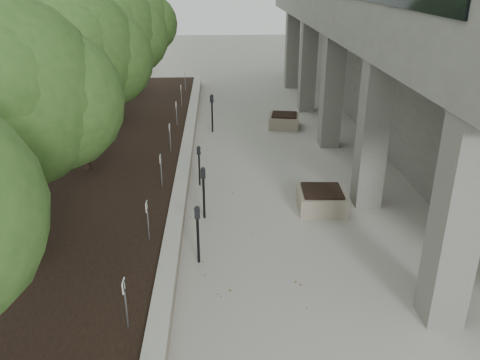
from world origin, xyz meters
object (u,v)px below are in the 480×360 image
object	(u,v)px
crabapple_tree_4	(110,54)
parking_meter_2	(198,235)
parking_meter_4	(199,166)
parking_meter_5	(212,113)
crabapple_tree_2	(11,135)
crabapple_tree_3	(76,81)
planter_front	(322,199)
crabapple_tree_5	(131,37)
planter_back	(284,121)
parking_meter_3	(204,193)

from	to	relation	value
crabapple_tree_4	parking_meter_2	bearing A→B (deg)	-70.03
parking_meter_4	parking_meter_5	world-z (taller)	parking_meter_5
crabapple_tree_2	parking_meter_5	bearing A→B (deg)	68.75
crabapple_tree_3	planter_front	world-z (taller)	crabapple_tree_3
crabapple_tree_5	planter_back	bearing A→B (deg)	-34.11
parking_meter_3	parking_meter_5	size ratio (longest dim) A/B	0.94
parking_meter_5	planter_back	bearing A→B (deg)	29.16
planter_front	parking_meter_5	bearing A→B (deg)	112.76
crabapple_tree_2	parking_meter_5	size ratio (longest dim) A/B	3.51
parking_meter_4	crabapple_tree_5	bearing A→B (deg)	122.50
crabapple_tree_5	parking_meter_2	bearing A→B (deg)	-76.44
crabapple_tree_3	crabapple_tree_5	size ratio (longest dim) A/B	1.00
crabapple_tree_4	crabapple_tree_5	xyz separation A→B (m)	(0.00, 5.00, 0.00)
crabapple_tree_3	parking_meter_3	world-z (taller)	crabapple_tree_3
crabapple_tree_5	crabapple_tree_4	bearing A→B (deg)	-90.00
planter_back	parking_meter_2	bearing A→B (deg)	-107.63
planter_back	planter_front	bearing A→B (deg)	-89.71
crabapple_tree_3	crabapple_tree_5	distance (m)	10.00
crabapple_tree_4	planter_back	bearing A→B (deg)	3.10
crabapple_tree_4	parking_meter_3	world-z (taller)	crabapple_tree_4
crabapple_tree_5	planter_back	world-z (taller)	crabapple_tree_5
parking_meter_3	parking_meter_5	distance (m)	7.59
parking_meter_3	planter_back	distance (m)	8.68
parking_meter_2	parking_meter_4	size ratio (longest dim) A/B	1.11
crabapple_tree_2	parking_meter_4	bearing A→B (deg)	52.09
parking_meter_3	planter_back	bearing A→B (deg)	69.08
parking_meter_2	crabapple_tree_5	bearing A→B (deg)	94.58
crabapple_tree_5	parking_meter_5	size ratio (longest dim) A/B	3.51
crabapple_tree_5	parking_meter_4	xyz separation A→B (m)	(3.48, -10.53, -2.48)
crabapple_tree_4	parking_meter_3	distance (m)	8.86
parking_meter_4	parking_meter_5	distance (m)	5.43
crabapple_tree_2	planter_front	bearing A→B (deg)	21.17
crabapple_tree_4	planter_back	distance (m)	7.41
parking_meter_4	planter_front	xyz separation A→B (m)	(3.39, -1.81, -0.34)
planter_back	crabapple_tree_3	bearing A→B (deg)	-141.85
parking_meter_2	planter_back	size ratio (longest dim) A/B	1.16
parking_meter_5	planter_back	distance (m)	3.07
crabapple_tree_3	planter_front	size ratio (longest dim) A/B	4.30
crabapple_tree_4	planter_front	bearing A→B (deg)	-46.86
parking_meter_2	parking_meter_3	distance (m)	2.17
crabapple_tree_3	crabapple_tree_4	bearing A→B (deg)	90.00
crabapple_tree_5	parking_meter_3	world-z (taller)	crabapple_tree_5
parking_meter_4	parking_meter_3	bearing A→B (deg)	-70.95
parking_meter_4	planter_front	world-z (taller)	parking_meter_4
crabapple_tree_4	parking_meter_5	xyz separation A→B (m)	(3.84, -0.11, -2.35)
crabapple_tree_4	parking_meter_4	world-z (taller)	crabapple_tree_4
crabapple_tree_3	planter_back	xyz separation A→B (m)	(6.84, 5.37, -2.84)
parking_meter_2	planter_front	bearing A→B (deg)	28.55
parking_meter_3	crabapple_tree_3	bearing A→B (deg)	144.16
parking_meter_3	planter_front	xyz separation A→B (m)	(3.21, 0.36, -0.43)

